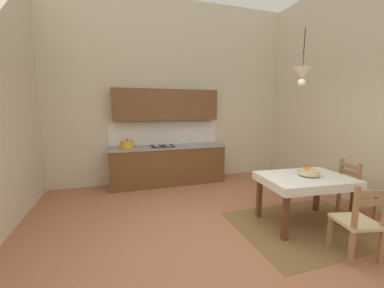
{
  "coord_description": "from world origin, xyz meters",
  "views": [
    {
      "loc": [
        -1.36,
        -2.71,
        1.75
      ],
      "look_at": [
        -0.08,
        1.27,
        1.13
      ],
      "focal_mm": 21.92,
      "sensor_mm": 36.0,
      "label": 1
    }
  ],
  "objects_px": {
    "fruit_bowl": "(309,172)",
    "pendant_lamp": "(302,73)",
    "dining_table": "(305,185)",
    "dining_chair_camera_side": "(359,222)",
    "dining_chair_window_side": "(356,190)",
    "kitchen_cabinetry": "(168,148)"
  },
  "relations": [
    {
      "from": "kitchen_cabinetry",
      "to": "dining_chair_camera_side",
      "type": "height_order",
      "value": "kitchen_cabinetry"
    },
    {
      "from": "dining_chair_camera_side",
      "to": "dining_table",
      "type": "bearing_deg",
      "value": 88.56
    },
    {
      "from": "kitchen_cabinetry",
      "to": "pendant_lamp",
      "type": "xyz_separation_m",
      "value": [
        1.44,
        -2.54,
        1.4
      ]
    },
    {
      "from": "kitchen_cabinetry",
      "to": "fruit_bowl",
      "type": "height_order",
      "value": "kitchen_cabinetry"
    },
    {
      "from": "dining_chair_window_side",
      "to": "pendant_lamp",
      "type": "xyz_separation_m",
      "value": [
        -1.13,
        0.11,
        1.81
      ]
    },
    {
      "from": "kitchen_cabinetry",
      "to": "dining_table",
      "type": "xyz_separation_m",
      "value": [
        1.55,
        -2.61,
        -0.24
      ]
    },
    {
      "from": "dining_chair_window_side",
      "to": "pendant_lamp",
      "type": "height_order",
      "value": "pendant_lamp"
    },
    {
      "from": "dining_table",
      "to": "fruit_bowl",
      "type": "xyz_separation_m",
      "value": [
        0.05,
        -0.01,
        0.2
      ]
    },
    {
      "from": "dining_chair_window_side",
      "to": "dining_chair_camera_side",
      "type": "height_order",
      "value": "same"
    },
    {
      "from": "dining_table",
      "to": "pendant_lamp",
      "type": "xyz_separation_m",
      "value": [
        -0.12,
        0.07,
        1.64
      ]
    },
    {
      "from": "dining_table",
      "to": "dining_chair_camera_side",
      "type": "height_order",
      "value": "dining_chair_camera_side"
    },
    {
      "from": "dining_table",
      "to": "fruit_bowl",
      "type": "distance_m",
      "value": 0.2
    },
    {
      "from": "kitchen_cabinetry",
      "to": "pendant_lamp",
      "type": "distance_m",
      "value": 3.24
    },
    {
      "from": "fruit_bowl",
      "to": "pendant_lamp",
      "type": "relative_size",
      "value": 0.37
    },
    {
      "from": "dining_table",
      "to": "kitchen_cabinetry",
      "type": "bearing_deg",
      "value": 120.76
    },
    {
      "from": "fruit_bowl",
      "to": "dining_table",
      "type": "bearing_deg",
      "value": 174.09
    },
    {
      "from": "kitchen_cabinetry",
      "to": "dining_chair_window_side",
      "type": "relative_size",
      "value": 2.86
    },
    {
      "from": "dining_chair_camera_side",
      "to": "fruit_bowl",
      "type": "xyz_separation_m",
      "value": [
        0.08,
        0.87,
        0.37
      ]
    },
    {
      "from": "dining_table",
      "to": "dining_chair_camera_side",
      "type": "distance_m",
      "value": 0.89
    },
    {
      "from": "dining_chair_window_side",
      "to": "fruit_bowl",
      "type": "height_order",
      "value": "dining_chair_window_side"
    },
    {
      "from": "pendant_lamp",
      "to": "dining_table",
      "type": "bearing_deg",
      "value": -30.66
    },
    {
      "from": "pendant_lamp",
      "to": "dining_chair_window_side",
      "type": "bearing_deg",
      "value": -5.79
    }
  ]
}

